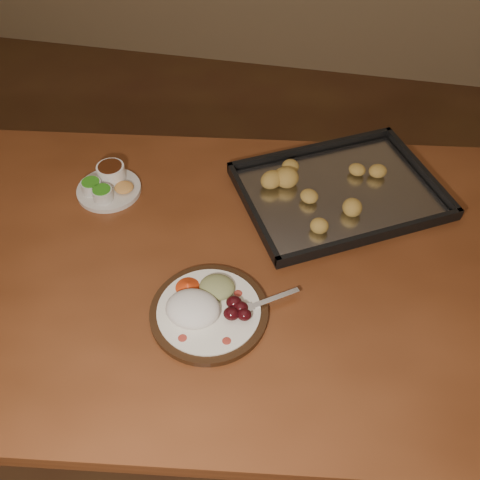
# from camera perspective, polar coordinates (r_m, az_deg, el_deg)

# --- Properties ---
(ground) EXTENTS (4.00, 4.00, 0.00)m
(ground) POSITION_cam_1_polar(r_m,az_deg,el_deg) (1.93, -6.22, -12.00)
(ground) COLOR brown
(ground) RESTS_ON ground
(dining_table) EXTENTS (1.61, 1.10, 0.75)m
(dining_table) POSITION_cam_1_polar(r_m,az_deg,el_deg) (1.26, -1.10, -5.21)
(dining_table) COLOR brown
(dining_table) RESTS_ON ground
(dinner_plate) EXTENTS (0.30, 0.24, 0.06)m
(dinner_plate) POSITION_cam_1_polar(r_m,az_deg,el_deg) (1.09, -3.65, -7.27)
(dinner_plate) COLOR black
(dinner_plate) RESTS_ON dining_table
(condiment_saucer) EXTENTS (0.16, 0.16, 0.05)m
(condiment_saucer) POSITION_cam_1_polar(r_m,az_deg,el_deg) (1.38, -13.92, 5.77)
(condiment_saucer) COLOR silver
(condiment_saucer) RESTS_ON dining_table
(baking_tray) EXTENTS (0.58, 0.54, 0.05)m
(baking_tray) POSITION_cam_1_polar(r_m,az_deg,el_deg) (1.35, 10.56, 5.20)
(baking_tray) COLOR black
(baking_tray) RESTS_ON dining_table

